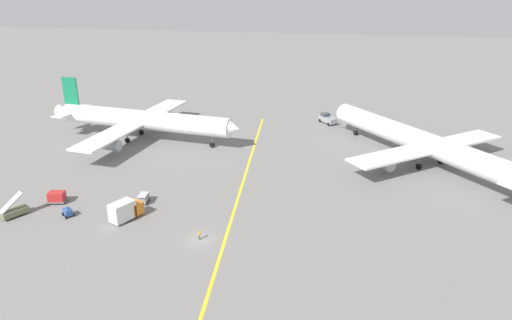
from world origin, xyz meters
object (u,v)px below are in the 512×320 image
object	(u,v)px
gse_baggage_cart_trailing	(143,199)
gse_catering_truck_tall	(126,210)
airliner_at_gate_left	(142,120)
gse_container_dolly_flat	(57,197)
ground_crew_ramp_agent_by_cones	(199,235)
gse_gpu_cart_small	(68,212)
pushback_tug	(327,119)
gse_stair_truck_yellow	(14,211)
airliner_being_pushed	(421,142)

from	to	relation	value
gse_baggage_cart_trailing	gse_catering_truck_tall	bearing A→B (deg)	-92.66
airliner_at_gate_left	gse_catering_truck_tall	bearing A→B (deg)	-70.01
gse_catering_truck_tall	gse_container_dolly_flat	distance (m)	15.90
gse_catering_truck_tall	ground_crew_ramp_agent_by_cones	xyz separation A→B (m)	(14.52, -4.00, -0.87)
gse_gpu_cart_small	ground_crew_ramp_agent_by_cones	xyz separation A→B (m)	(25.13, -3.08, 0.09)
pushback_tug	gse_baggage_cart_trailing	size ratio (longest dim) A/B	2.70
airliner_at_gate_left	ground_crew_ramp_agent_by_cones	size ratio (longest dim) A/B	30.56
gse_stair_truck_yellow	airliner_at_gate_left	bearing A→B (deg)	83.29
gse_baggage_cart_trailing	gse_stair_truck_yellow	world-z (taller)	gse_stair_truck_yellow
airliner_being_pushed	pushback_tug	bearing A→B (deg)	129.68
gse_baggage_cart_trailing	gse_container_dolly_flat	bearing A→B (deg)	-168.95
gse_container_dolly_flat	pushback_tug	bearing A→B (deg)	52.76
airliner_being_pushed	ground_crew_ramp_agent_by_cones	distance (m)	57.34
pushback_tug	gse_gpu_cart_small	world-z (taller)	pushback_tug
gse_catering_truck_tall	gse_gpu_cart_small	bearing A→B (deg)	-175.02
airliner_at_gate_left	pushback_tug	size ratio (longest dim) A/B	6.59
airliner_at_gate_left	airliner_being_pushed	bearing A→B (deg)	-2.03
airliner_being_pushed	gse_stair_truck_yellow	size ratio (longest dim) A/B	10.02
airliner_at_gate_left	pushback_tug	bearing A→B (deg)	27.94
airliner_being_pushed	ground_crew_ramp_agent_by_cones	bearing A→B (deg)	-132.69
gse_stair_truck_yellow	gse_catering_truck_tall	bearing A→B (deg)	8.00
gse_gpu_cart_small	gse_baggage_cart_trailing	xyz separation A→B (m)	(10.91, 7.43, 0.07)
airliner_at_gate_left	gse_stair_truck_yellow	size ratio (longest dim) A/B	10.59
airliner_at_gate_left	pushback_tug	distance (m)	52.05
gse_baggage_cart_trailing	airliner_at_gate_left	bearing A→B (deg)	113.86
gse_container_dolly_flat	airliner_being_pushed	bearing A→B (deg)	26.71
airliner_at_gate_left	gse_stair_truck_yellow	bearing A→B (deg)	-96.71
gse_catering_truck_tall	gse_container_dolly_flat	size ratio (longest dim) A/B	1.75
gse_baggage_cart_trailing	gse_stair_truck_yellow	distance (m)	22.15
airliner_being_pushed	gse_stair_truck_yellow	distance (m)	83.82
airliner_being_pushed	gse_baggage_cart_trailing	bearing A→B (deg)	-149.24
airliner_being_pushed	gse_stair_truck_yellow	bearing A→B (deg)	-150.82
airliner_at_gate_left	gse_container_dolly_flat	xyz separation A→B (m)	(-0.80, -37.04, -4.11)
gse_catering_truck_tall	ground_crew_ramp_agent_by_cones	bearing A→B (deg)	-15.41
airliner_at_gate_left	gse_container_dolly_flat	distance (m)	37.27
gse_gpu_cart_small	gse_catering_truck_tall	bearing A→B (deg)	4.98
airliner_being_pushed	gse_stair_truck_yellow	world-z (taller)	airliner_being_pushed
gse_catering_truck_tall	gse_baggage_cart_trailing	size ratio (longest dim) A/B	2.16
gse_gpu_cart_small	gse_baggage_cart_trailing	distance (m)	13.20
gse_container_dolly_flat	gse_baggage_cart_trailing	distance (m)	16.12
gse_catering_truck_tall	gse_baggage_cart_trailing	distance (m)	6.57
gse_container_dolly_flat	gse_baggage_cart_trailing	xyz separation A→B (m)	(15.82, 3.09, -0.31)
gse_baggage_cart_trailing	gse_stair_truck_yellow	size ratio (longest dim) A/B	0.59
gse_gpu_cart_small	gse_container_dolly_flat	xyz separation A→B (m)	(-4.91, 4.34, 0.38)
gse_catering_truck_tall	gse_stair_truck_yellow	bearing A→B (deg)	-172.00
pushback_tug	gse_baggage_cart_trailing	xyz separation A→B (m)	(-30.83, -58.27, -0.43)
pushback_tug	gse_catering_truck_tall	distance (m)	71.87
gse_gpu_cart_small	ground_crew_ramp_agent_by_cones	world-z (taller)	gse_gpu_cart_small
gse_container_dolly_flat	gse_stair_truck_yellow	distance (m)	7.54
airliner_at_gate_left	gse_gpu_cart_small	world-z (taller)	airliner_at_gate_left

